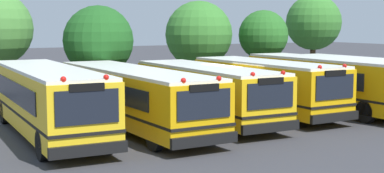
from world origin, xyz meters
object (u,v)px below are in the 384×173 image
object	(u,v)px
school_bus_0	(47,98)
tree_3	(200,34)
tree_4	(263,35)
school_bus_2	(206,91)
tree_5	(316,22)
tree_2	(97,41)
school_bus_1	(133,95)
school_bus_3	(266,85)
school_bus_5	(372,80)
school_bus_4	(326,81)

from	to	relation	value
school_bus_0	tree_3	xyz separation A→B (m)	(11.95, 8.98, 2.23)
school_bus_0	tree_4	size ratio (longest dim) A/B	2.09
school_bus_2	tree_5	xyz separation A→B (m)	(14.97, 9.85, 3.08)
tree_2	tree_4	size ratio (longest dim) A/B	1.02
school_bus_1	school_bus_0	bearing A→B (deg)	-3.40
school_bus_3	school_bus_1	bearing A→B (deg)	0.30
school_bus_5	tree_3	world-z (taller)	tree_3
tree_5	school_bus_1	bearing A→B (deg)	-152.00
school_bus_4	school_bus_0	bearing A→B (deg)	-1.50
school_bus_4	tree_5	distance (m)	13.19
school_bus_0	school_bus_4	bearing A→B (deg)	-179.73
school_bus_0	school_bus_4	xyz separation A→B (m)	(13.96, -0.32, -0.01)
school_bus_2	school_bus_3	distance (m)	3.47
school_bus_3	school_bus_5	distance (m)	6.80
tree_3	school_bus_0	bearing A→B (deg)	-143.09
school_bus_2	tree_4	distance (m)	12.26
school_bus_0	tree_4	world-z (taller)	tree_4
school_bus_0	school_bus_1	xyz separation A→B (m)	(3.52, -0.13, -0.09)
school_bus_5	tree_5	distance (m)	11.37
school_bus_5	tree_2	world-z (taller)	tree_2
school_bus_1	school_bus_2	distance (m)	3.51
school_bus_4	school_bus_5	bearing A→B (deg)	-177.82
school_bus_5	school_bus_3	bearing A→B (deg)	-2.70
school_bus_1	school_bus_5	xyz separation A→B (m)	(13.77, -0.05, -0.00)
school_bus_3	tree_4	size ratio (longest dim) A/B	1.79
school_bus_3	tree_5	distance (m)	15.31
school_bus_4	school_bus_5	size ratio (longest dim) A/B	0.91
tree_3	tree_4	bearing A→B (deg)	-15.08
school_bus_2	tree_3	bearing A→B (deg)	-117.28
tree_3	tree_5	xyz separation A→B (m)	(10.05, 0.71, 0.75)
tree_2	tree_5	world-z (taller)	tree_5
school_bus_5	tree_4	size ratio (longest dim) A/B	2.18
tree_5	tree_4	bearing A→B (deg)	-163.23
tree_3	tree_4	xyz separation A→B (m)	(4.06, -1.09, -0.09)
school_bus_2	tree_4	bearing A→B (deg)	-137.12
school_bus_1	school_bus_2	world-z (taller)	school_bus_1
tree_5	school_bus_0	bearing A→B (deg)	-156.23
school_bus_0	school_bus_1	size ratio (longest dim) A/B	0.94
school_bus_2	tree_3	size ratio (longest dim) A/B	1.72
tree_3	school_bus_2	bearing A→B (deg)	-118.29
school_bus_4	tree_4	size ratio (longest dim) A/B	1.98
school_bus_1	tree_4	xyz separation A→B (m)	(12.49, 8.02, 2.22)
school_bus_0	school_bus_3	bearing A→B (deg)	-178.09
school_bus_3	tree_2	distance (m)	9.47
school_bus_1	school_bus_4	xyz separation A→B (m)	(10.44, -0.19, 0.08)
school_bus_0	tree_3	world-z (taller)	tree_3
tree_4	tree_5	bearing A→B (deg)	16.77
school_bus_2	school_bus_4	bearing A→B (deg)	179.68
tree_5	school_bus_2	bearing A→B (deg)	-146.65
school_bus_5	tree_5	world-z (taller)	tree_5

